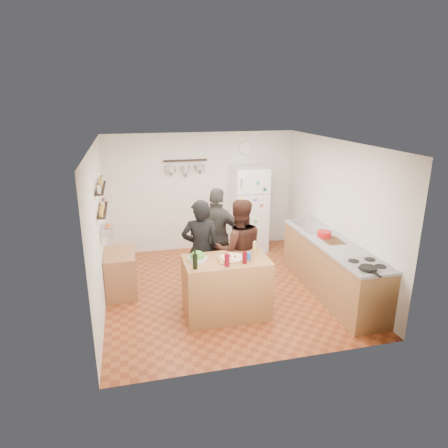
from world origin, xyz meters
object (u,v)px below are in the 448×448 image
object	(u,v)px
salt_canister	(248,257)
fridge	(249,209)
person_back	(218,237)
wine_bottle	(195,262)
red_bowl	(324,234)
pepper_mill	(255,250)
person_center	(239,250)
salad_bowl	(197,259)
counter_run	(332,268)
wall_clock	(245,148)
side_table	(121,273)
person_left	(201,250)
prep_island	(226,287)
skillet	(368,268)

from	to	relation	value
salt_canister	fridge	distance (m)	2.84
person_back	fridge	bearing A→B (deg)	-93.62
wine_bottle	red_bowl	size ratio (longest dim) A/B	0.88
pepper_mill	fridge	world-z (taller)	fridge
wine_bottle	fridge	distance (m)	3.25
person_center	red_bowl	distance (m)	1.52
salad_bowl	counter_run	xyz separation A→B (m)	(2.31, 0.24, -0.49)
pepper_mill	person_center	xyz separation A→B (m)	(-0.12, 0.45, -0.16)
wine_bottle	person_center	world-z (taller)	person_center
wine_bottle	wall_clock	size ratio (longest dim) A/B	0.69
person_center	side_table	distance (m)	2.03
person_left	counter_run	xyz separation A→B (m)	(2.16, -0.32, -0.39)
person_back	side_table	size ratio (longest dim) A/B	2.16
salt_canister	counter_run	world-z (taller)	salt_canister
prep_island	fridge	distance (m)	2.86
fridge	side_table	distance (m)	3.12
prep_island	skillet	distance (m)	2.04
prep_island	red_bowl	distance (m)	1.99
red_bowl	wall_clock	size ratio (longest dim) A/B	0.79
wine_bottle	counter_run	distance (m)	2.51
person_center	counter_run	xyz separation A→B (m)	(1.56, -0.21, -0.39)
salad_bowl	person_center	bearing A→B (deg)	30.74
wine_bottle	salt_canister	size ratio (longest dim) A/B	1.67
skillet	side_table	bearing A→B (deg)	149.72
prep_island	person_left	bearing A→B (deg)	113.72
pepper_mill	person_center	size ratio (longest dim) A/B	0.11
prep_island	person_left	xyz separation A→B (m)	(-0.27, 0.61, 0.39)
pepper_mill	wall_clock	xyz separation A→B (m)	(0.69, 2.87, 1.15)
salad_bowl	wine_bottle	distance (m)	0.29
wine_bottle	counter_run	xyz separation A→B (m)	(2.39, 0.51, -0.56)
wine_bottle	pepper_mill	size ratio (longest dim) A/B	1.13
prep_island	counter_run	xyz separation A→B (m)	(1.89, 0.29, -0.01)
person_back	wall_clock	distance (m)	2.43
person_left	wall_clock	size ratio (longest dim) A/B	5.62
counter_run	person_back	bearing A→B (deg)	154.80
salad_bowl	salt_canister	world-z (taller)	salt_canister
prep_island	counter_run	distance (m)	1.91
prep_island	side_table	bearing A→B (deg)	144.51
pepper_mill	counter_run	bearing A→B (deg)	9.30
salt_canister	skillet	xyz separation A→B (m)	(1.49, -0.73, -0.03)
red_bowl	fridge	xyz separation A→B (m)	(-0.70, 2.05, -0.07)
counter_run	red_bowl	size ratio (longest dim) A/B	11.10
person_left	fridge	bearing A→B (deg)	-114.91
salt_canister	fridge	world-z (taller)	fridge
salt_canister	side_table	bearing A→B (deg)	146.49
person_center	salt_canister	bearing A→B (deg)	92.36
salt_canister	side_table	distance (m)	2.30
skillet	red_bowl	bearing A→B (deg)	87.94
person_back	salt_canister	bearing A→B (deg)	129.28
pepper_mill	person_back	world-z (taller)	person_back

